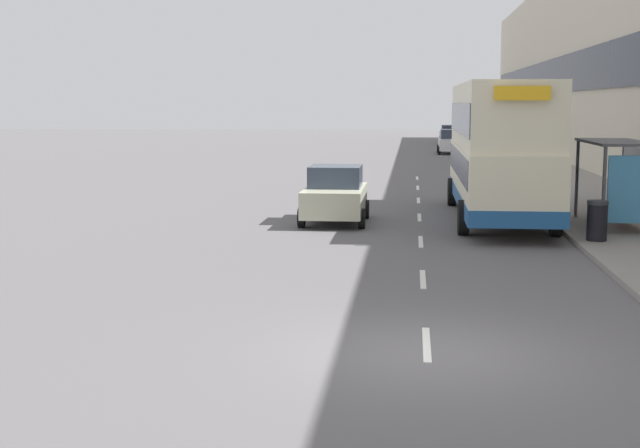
{
  "coord_description": "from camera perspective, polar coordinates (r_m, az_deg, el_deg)",
  "views": [
    {
      "loc": [
        -0.26,
        -12.96,
        3.7
      ],
      "look_at": [
        -3.35,
        16.88,
        -0.38
      ],
      "focal_mm": 50.0,
      "sensor_mm": 36.0,
      "label": 1
    }
  ],
  "objects": [
    {
      "name": "car_2",
      "position": [
        27.67,
        0.97,
        1.88
      ],
      "size": [
        2.0,
        3.83,
        1.77
      ],
      "rotation": [
        0.0,
        0.0,
        3.14
      ],
      "color": "#B7B799",
      "rests_on": "ground_plane"
    },
    {
      "name": "lane_mark_4",
      "position": [
        34.26,
        6.32,
        1.51
      ],
      "size": [
        0.12,
        2.0,
        0.01
      ],
      "color": "silver",
      "rests_on": "ground_plane"
    },
    {
      "name": "lane_mark_6",
      "position": [
        44.51,
        6.24,
        2.94
      ],
      "size": [
        0.12,
        2.0,
        0.01
      ],
      "color": "silver",
      "rests_on": "ground_plane"
    },
    {
      "name": "ground_plane",
      "position": [
        13.48,
        6.87,
        -8.23
      ],
      "size": [
        220.0,
        220.0,
        0.0
      ],
      "primitive_type": "plane",
      "color": "#5B595B"
    },
    {
      "name": "double_decker_bus_near",
      "position": [
        28.88,
        11.39,
        4.79
      ],
      "size": [
        2.85,
        11.45,
        4.3
      ],
      "color": "beige",
      "rests_on": "ground_plane"
    },
    {
      "name": "car_0",
      "position": [
        82.86,
        8.34,
        5.69
      ],
      "size": [
        2.03,
        4.07,
        1.71
      ],
      "color": "black",
      "rests_on": "ground_plane"
    },
    {
      "name": "car_1",
      "position": [
        66.44,
        8.39,
        5.23
      ],
      "size": [
        1.97,
        4.34,
        1.79
      ],
      "color": "silver",
      "rests_on": "ground_plane"
    },
    {
      "name": "pavement",
      "position": [
        52.03,
        13.39,
        3.53
      ],
      "size": [
        5.0,
        93.0,
        0.14
      ],
      "color": "gray",
      "rests_on": "ground_plane"
    },
    {
      "name": "lane_mark_5",
      "position": [
        39.38,
        6.27,
        2.32
      ],
      "size": [
        0.12,
        2.0,
        0.01
      ],
      "color": "silver",
      "rests_on": "ground_plane"
    },
    {
      "name": "lane_mark_3",
      "position": [
        29.15,
        6.38,
        0.42
      ],
      "size": [
        0.12,
        2.0,
        0.01
      ],
      "color": "silver",
      "rests_on": "ground_plane"
    },
    {
      "name": "bus_shelter",
      "position": [
        26.97,
        18.86,
        3.46
      ],
      "size": [
        1.6,
        4.2,
        2.48
      ],
      "color": "#4C4C51",
      "rests_on": "ground_plane"
    },
    {
      "name": "lane_mark_0",
      "position": [
        13.97,
        6.84,
        -7.64
      ],
      "size": [
        0.12,
        2.0,
        0.01
      ],
      "color": "silver",
      "rests_on": "ground_plane"
    },
    {
      "name": "pedestrian_1",
      "position": [
        32.32,
        19.72,
        2.45
      ],
      "size": [
        0.32,
        0.32,
        1.62
      ],
      "color": "#23232D",
      "rests_on": "ground_plane"
    },
    {
      "name": "lane_mark_1",
      "position": [
        18.98,
        6.6,
        -3.52
      ],
      "size": [
        0.12,
        2.0,
        0.01
      ],
      "color": "silver",
      "rests_on": "ground_plane"
    },
    {
      "name": "litter_bin",
      "position": [
        24.24,
        17.31,
        0.22
      ],
      "size": [
        0.55,
        0.55,
        1.05
      ],
      "color": "black",
      "rests_on": "ground_plane"
    },
    {
      "name": "terrace_facade",
      "position": [
        52.63,
        17.98,
        10.01
      ],
      "size": [
        3.1,
        93.0,
        12.25
      ],
      "color": "beige",
      "rests_on": "ground_plane"
    },
    {
      "name": "lane_mark_2",
      "position": [
        24.05,
        6.47,
        -1.13
      ],
      "size": [
        0.12,
        2.0,
        0.01
      ],
      "color": "silver",
      "rests_on": "ground_plane"
    }
  ]
}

